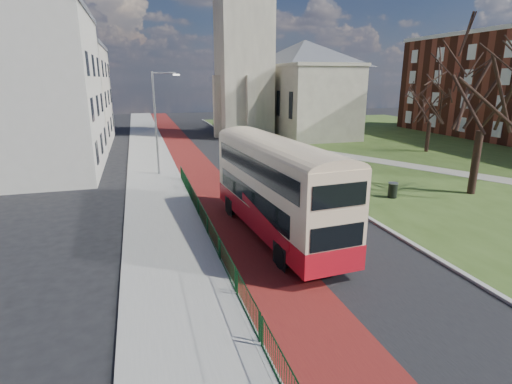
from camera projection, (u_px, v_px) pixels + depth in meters
name	position (u px, v px, depth m)	size (l,w,h in m)	color
ground	(291.00, 261.00, 17.17)	(160.00, 160.00, 0.00)	black
road_carriageway	(226.00, 166.00, 36.02)	(9.00, 120.00, 0.01)	black
bus_lane	(196.00, 168.00, 35.28)	(3.40, 120.00, 0.01)	#591414
pavement_west	(152.00, 170.00, 34.23)	(4.00, 120.00, 0.12)	gray
kerb_west	(175.00, 168.00, 34.78)	(0.25, 120.00, 0.13)	#999993
kerb_east	(267.00, 158.00, 39.11)	(0.25, 80.00, 0.13)	#999993
grass_green	(437.00, 149.00, 44.56)	(40.00, 80.00, 0.04)	#354D1B
footpath	(479.00, 176.00, 31.84)	(2.20, 36.00, 0.03)	#9E998C
pedestrian_railing	(207.00, 225.00, 19.90)	(0.07, 24.00, 1.12)	#0B3215
gothic_church	(277.00, 35.00, 52.06)	(16.38, 18.00, 40.00)	gray
street_block_near	(29.00, 93.00, 31.85)	(10.30, 14.30, 13.00)	#BCB7AA
street_block_far	(63.00, 95.00, 46.81)	(10.30, 16.30, 11.50)	#B5AA99
streetlamp	(157.00, 118.00, 31.33)	(2.13, 0.18, 8.00)	gray
bus	(276.00, 184.00, 19.27)	(3.40, 11.31, 4.66)	#B0101B
winter_tree_near	(488.00, 78.00, 25.15)	(8.27, 8.27, 10.96)	black
winter_tree_far	(432.00, 100.00, 41.41)	(6.33, 6.33, 7.84)	#321F19
litter_bin	(393.00, 190.00, 26.13)	(0.63, 0.63, 1.01)	black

